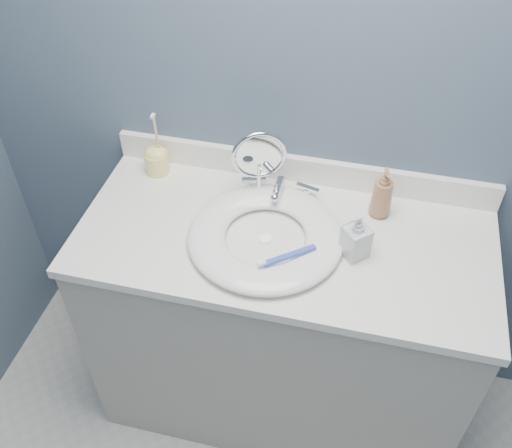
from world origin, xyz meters
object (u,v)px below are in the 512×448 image
(makeup_mirror, at_px, (259,163))
(toothbrush_holder, at_px, (157,159))
(soap_bottle_clear, at_px, (357,236))
(soap_bottle_amber, at_px, (383,193))

(makeup_mirror, xyz_separation_m, toothbrush_holder, (-0.35, 0.05, -0.08))
(makeup_mirror, distance_m, soap_bottle_clear, 0.37)
(soap_bottle_clear, bearing_deg, toothbrush_holder, -150.90)
(soap_bottle_amber, relative_size, soap_bottle_clear, 1.15)
(soap_bottle_amber, height_order, toothbrush_holder, toothbrush_holder)
(soap_bottle_amber, distance_m, soap_bottle_clear, 0.19)
(makeup_mirror, xyz_separation_m, soap_bottle_amber, (0.37, 0.01, -0.05))
(soap_bottle_amber, bearing_deg, toothbrush_holder, 164.24)
(soap_bottle_amber, bearing_deg, makeup_mirror, 168.50)
(soap_bottle_amber, xyz_separation_m, toothbrush_holder, (-0.72, 0.04, -0.03))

